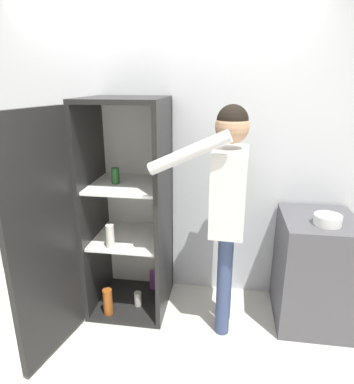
# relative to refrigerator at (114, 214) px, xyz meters

# --- Properties ---
(ground_plane) EXTENTS (12.00, 12.00, 0.00)m
(ground_plane) POSITION_rel_refrigerator_xyz_m (0.28, -0.52, -0.87)
(ground_plane) COLOR beige
(wall_back) EXTENTS (7.00, 0.06, 2.55)m
(wall_back) POSITION_rel_refrigerator_xyz_m (0.28, 0.46, 0.40)
(wall_back) COLOR silver
(wall_back) RESTS_ON ground_plane
(refrigerator) EXTENTS (0.80, 1.25, 1.77)m
(refrigerator) POSITION_rel_refrigerator_xyz_m (0.00, 0.00, 0.00)
(refrigerator) COLOR black
(refrigerator) RESTS_ON ground_plane
(person) EXTENTS (0.67, 0.56, 1.74)m
(person) POSITION_rel_refrigerator_xyz_m (0.88, -0.08, 0.25)
(person) COLOR #384770
(person) RESTS_ON ground_plane
(counter) EXTENTS (0.55, 0.62, 0.89)m
(counter) POSITION_rel_refrigerator_xyz_m (1.59, 0.10, -0.42)
(counter) COLOR #4C4C51
(counter) RESTS_ON ground_plane
(bowl) EXTENTS (0.19, 0.19, 0.07)m
(bowl) POSITION_rel_refrigerator_xyz_m (1.61, -0.01, 0.06)
(bowl) COLOR white
(bowl) RESTS_ON counter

